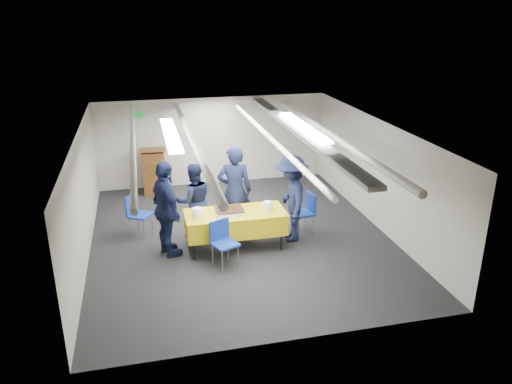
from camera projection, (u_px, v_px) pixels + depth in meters
ground at (240, 237)px, 10.36m from camera, size 7.00×7.00×0.00m
room_shell at (240, 147)px, 10.11m from camera, size 6.00×7.00×2.30m
serving_table at (235, 222)px, 9.70m from camera, size 1.95×0.84×0.77m
sheet_cake at (229, 211)px, 9.56m from camera, size 0.55×0.43×0.09m
plate_stack_left at (197, 213)px, 9.39m from camera, size 0.23×0.23×0.17m
plate_stack_right at (267, 206)px, 9.69m from camera, size 0.21×0.21×0.18m
podium at (154, 170)px, 12.57m from camera, size 0.62×0.53×1.25m
chair_near at (222, 238)px, 9.09m from camera, size 0.55×0.55×0.87m
chair_right at (306, 209)px, 10.40m from camera, size 0.48×0.48×0.87m
chair_left at (136, 211)px, 10.30m from camera, size 0.58×0.58×0.87m
sailor_a at (235, 191)px, 10.16m from camera, size 0.77×0.57×1.93m
sailor_b at (194, 201)px, 10.12m from camera, size 0.84×0.69×1.59m
sailor_c at (167, 209)px, 9.32m from camera, size 0.78×1.19×1.88m
sailor_d at (291, 198)px, 9.97m from camera, size 0.81×1.23×1.79m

